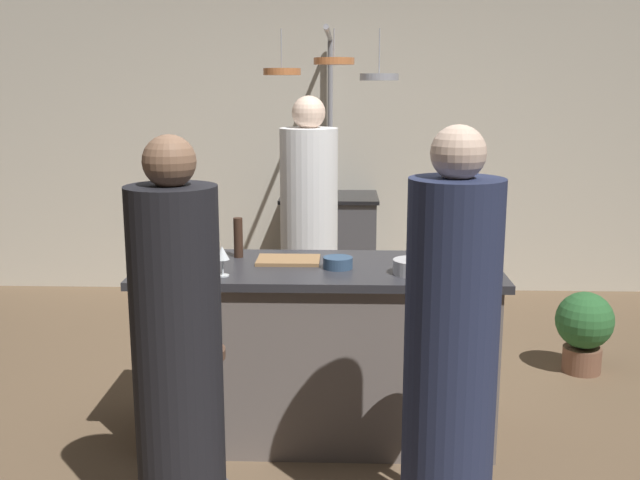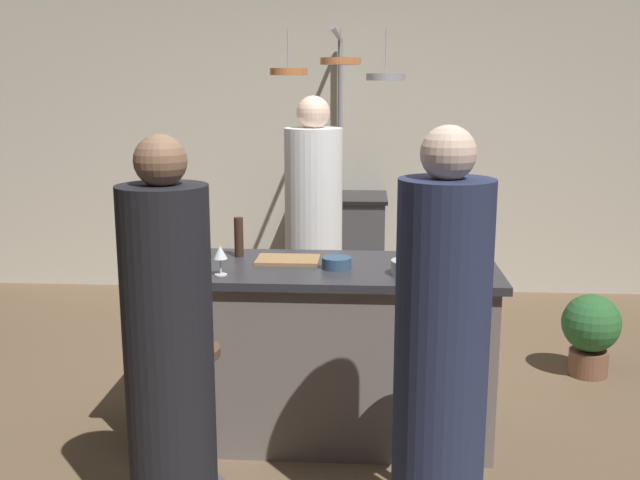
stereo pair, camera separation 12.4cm
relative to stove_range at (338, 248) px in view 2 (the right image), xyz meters
The scene contains 23 objects.
ground_plane 2.49m from the stove_range, 90.00° to the right, with size 9.00×9.00×0.00m, color brown.
back_wall 0.94m from the stove_range, 90.00° to the left, with size 6.40×0.16×2.60m, color beige.
kitchen_island 2.45m from the stove_range, 90.00° to the right, with size 1.80×0.72×0.90m.
stove_range is the anchor object (origin of this frame).
chef 1.48m from the stove_range, 93.93° to the right, with size 0.36×0.36×1.72m.
bar_stool_left 3.11m from the stove_range, 99.46° to the right, with size 0.28×0.28×0.68m.
guest_left 3.47m from the stove_range, 98.42° to the right, with size 0.34×0.34×1.62m.
bar_stool_right 3.11m from the stove_range, 80.46° to the right, with size 0.28×0.28×0.68m.
guest_right 3.48m from the stove_range, 81.27° to the right, with size 0.35×0.35×1.66m.
overhead_pot_rack 1.38m from the stove_range, 87.79° to the right, with size 0.91×1.44×2.17m.
potted_plant 2.27m from the stove_range, 43.64° to the right, with size 0.36×0.36×0.52m.
cutting_board 2.42m from the stove_range, 93.84° to the right, with size 0.32×0.22×0.02m, color #997047.
pepper_mill 2.38m from the stove_range, 100.68° to the right, with size 0.05×0.05×0.21m, color #382319.
wine_bottle_amber 2.84m from the stove_range, 74.76° to the right, with size 0.07×0.07×0.32m.
wine_bottle_red 2.62m from the stove_range, 104.28° to the right, with size 0.07×0.07×0.33m.
wine_bottle_rose 2.36m from the stove_range, 106.56° to the right, with size 0.07×0.07×0.30m.
wine_bottle_dark 2.75m from the stove_range, 76.01° to the right, with size 0.07×0.07×0.29m.
wine_glass_by_chef 2.77m from the stove_range, 99.56° to the right, with size 0.07×0.07×0.15m.
wine_glass_near_left_guest 2.54m from the stove_range, 74.49° to the right, with size 0.07×0.07×0.15m.
wine_glass_near_right_guest 2.34m from the stove_range, 75.21° to the right, with size 0.07×0.07×0.15m.
mixing_bowl_steel 2.68m from the stove_range, 80.06° to the right, with size 0.19×0.19×0.07m, color #B7B7BC.
mixing_bowl_blue 2.55m from the stove_range, 87.82° to the right, with size 0.15×0.15×0.06m, color #334C6B.
mixing_bowl_wooden 2.49m from the stove_range, 107.04° to the right, with size 0.16×0.16×0.06m, color brown.
Camera 2 is at (0.25, -3.61, 1.80)m, focal length 41.73 mm.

